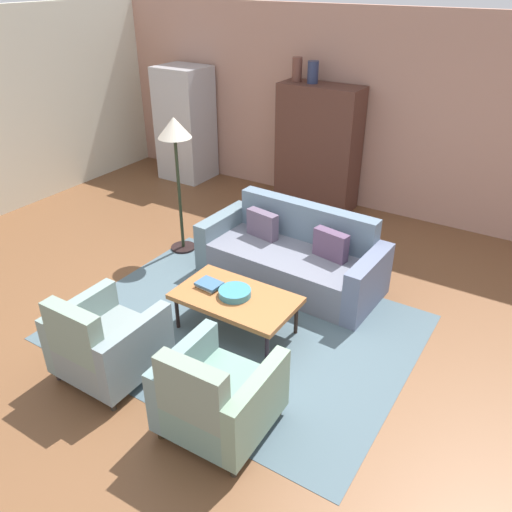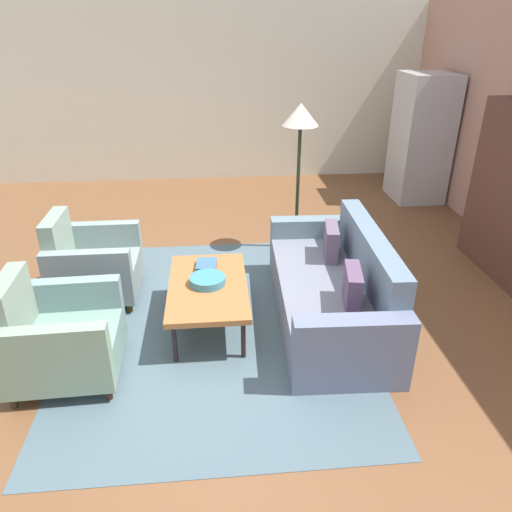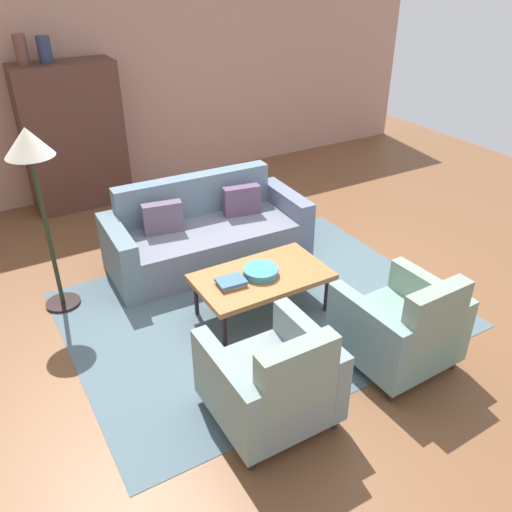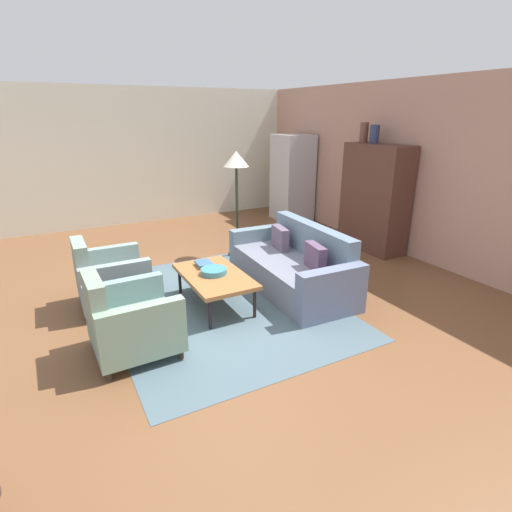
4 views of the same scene
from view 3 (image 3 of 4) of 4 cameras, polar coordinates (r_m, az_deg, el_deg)
ground_plane at (r=5.01m, az=1.85°, el=-5.96°), size 11.24×11.24×0.00m
wall_back at (r=7.59m, az=-13.69°, el=17.61°), size 9.36×0.12×2.80m
area_rug at (r=5.02m, az=0.30°, el=-5.73°), size 3.40×2.60×0.01m
couch at (r=5.74m, az=-5.47°, el=2.38°), size 2.13×0.98×0.86m
coffee_table at (r=4.78m, az=0.62°, el=-2.39°), size 1.20×0.70×0.42m
armchair_left at (r=3.77m, az=1.94°, el=-13.64°), size 0.80×0.80×0.88m
armchair_right at (r=4.38m, az=15.50°, el=-7.64°), size 0.82×0.82×0.88m
fruit_bowl at (r=4.73m, az=0.51°, el=-1.70°), size 0.32×0.32×0.07m
book_stack at (r=4.61m, az=-2.70°, el=-2.82°), size 0.26×0.21×0.05m
cabinet at (r=7.18m, az=-19.03°, el=11.99°), size 1.20×0.51×1.80m
vase_tall at (r=6.89m, az=-23.95°, el=19.60°), size 0.14×0.14×0.33m
vase_round at (r=6.93m, az=-21.80°, el=19.92°), size 0.15×0.15×0.30m
floor_lamp at (r=4.79m, az=-22.98°, el=9.45°), size 0.40×0.40×1.72m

